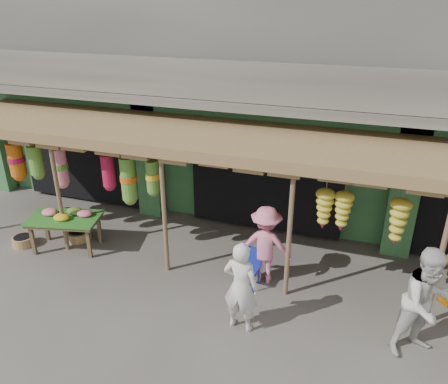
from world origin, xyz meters
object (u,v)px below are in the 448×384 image
(blue_chair, at_px, (250,265))
(person_shopper, at_px, (266,245))
(person_front, at_px, (241,287))
(person_right, at_px, (426,303))
(flower_table, at_px, (65,219))

(blue_chair, distance_m, person_shopper, 0.50)
(blue_chair, distance_m, person_front, 1.33)
(person_right, bearing_deg, flower_table, 138.13)
(flower_table, relative_size, person_front, 1.01)
(blue_chair, distance_m, person_right, 3.20)
(person_front, xyz_separation_m, person_right, (2.86, 0.41, 0.10))
(flower_table, distance_m, person_shopper, 4.50)
(blue_chair, xyz_separation_m, person_shopper, (0.24, 0.22, 0.38))
(flower_table, height_order, person_right, person_right)
(person_front, height_order, person_shopper, person_front)
(flower_table, height_order, person_front, person_front)
(person_front, relative_size, person_shopper, 1.03)
(blue_chair, bearing_deg, flower_table, -173.26)
(person_front, height_order, person_right, person_right)
(flower_table, xyz_separation_m, person_right, (7.30, -0.83, 0.20))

